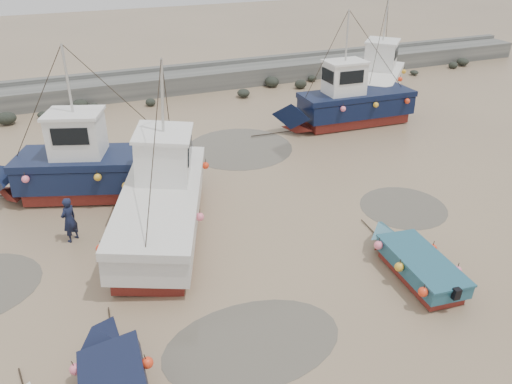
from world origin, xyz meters
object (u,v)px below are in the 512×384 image
dinghy_2 (414,259)px  cabin_boat_3 (378,77)px  cabin_boat_0 (90,166)px  person (73,240)px  cabin_boat_1 (161,195)px  cabin_boat_2 (347,102)px

dinghy_2 → cabin_boat_3: 18.85m
cabin_boat_0 → person: cabin_boat_0 is taller
cabin_boat_1 → cabin_boat_3: (16.39, 10.30, 0.06)m
dinghy_2 → cabin_boat_2: size_ratio=0.58×
cabin_boat_0 → cabin_boat_1: (2.22, -3.44, -0.03)m
cabin_boat_2 → person: 16.61m
cabin_boat_2 → cabin_boat_3: 5.76m
dinghy_2 → cabin_boat_0: cabin_boat_0 is taller
cabin_boat_2 → cabin_boat_3: bearing=-48.1°
cabin_boat_3 → cabin_boat_0: bearing=-116.8°
cabin_boat_2 → person: bearing=115.8°
cabin_boat_2 → dinghy_2: bearing=161.3°
cabin_boat_0 → cabin_boat_2: same height
cabin_boat_1 → person: size_ratio=6.24×
cabin_boat_0 → cabin_boat_2: (14.14, 3.22, 0.03)m
cabin_boat_1 → cabin_boat_3: 19.36m
cabin_boat_1 → cabin_boat_3: same height
dinghy_2 → cabin_boat_1: size_ratio=0.51×
cabin_boat_1 → cabin_boat_2: (11.93, 6.66, 0.05)m
dinghy_2 → cabin_boat_2: 13.62m
cabin_boat_1 → cabin_boat_3: size_ratio=1.40×
dinghy_2 → cabin_boat_0: (-9.16, 9.44, 0.78)m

